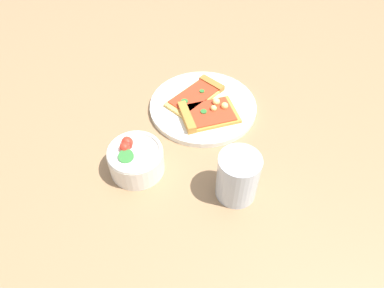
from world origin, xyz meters
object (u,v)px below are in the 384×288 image
at_px(soda_glass, 238,177).
at_px(pizza_slice_near, 205,114).
at_px(pizza_slice_far, 197,94).
at_px(salad_bowl, 136,159).
at_px(plate, 203,105).

bearing_deg(soda_glass, pizza_slice_near, -151.04).
xyz_separation_m(pizza_slice_far, salad_bowl, (0.25, -0.07, 0.01)).
height_order(plate, soda_glass, soda_glass).
relative_size(pizza_slice_far, soda_glass, 1.59).
height_order(pizza_slice_near, salad_bowl, salad_bowl).
xyz_separation_m(pizza_slice_near, pizza_slice_far, (-0.07, -0.04, -0.00)).
bearing_deg(salad_bowl, soda_glass, 87.73).
xyz_separation_m(plate, pizza_slice_far, (-0.02, -0.02, 0.01)).
distance_m(pizza_slice_near, pizza_slice_far, 0.08).
distance_m(plate, pizza_slice_near, 0.05).
distance_m(plate, pizza_slice_far, 0.03).
height_order(plate, pizza_slice_near, pizza_slice_near).
relative_size(pizza_slice_far, salad_bowl, 1.45).
bearing_deg(salad_bowl, pizza_slice_far, 163.36).
distance_m(plate, soda_glass, 0.27).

